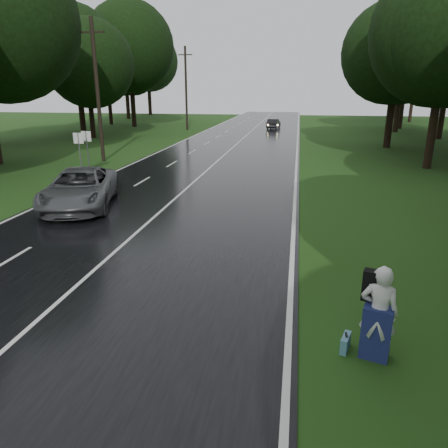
# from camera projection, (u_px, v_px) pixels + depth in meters

# --- Properties ---
(ground) EXTENTS (160.00, 160.00, 0.00)m
(ground) POSITION_uv_depth(u_px,v_px,m) (61.00, 301.00, 10.73)
(ground) COLOR #204414
(ground) RESTS_ON ground
(road) EXTENTS (12.00, 140.00, 0.04)m
(road) POSITION_uv_depth(u_px,v_px,m) (213.00, 165.00, 29.47)
(road) COLOR black
(road) RESTS_ON ground
(lane_center) EXTENTS (0.12, 140.00, 0.01)m
(lane_center) POSITION_uv_depth(u_px,v_px,m) (213.00, 165.00, 29.46)
(lane_center) COLOR silver
(lane_center) RESTS_ON road
(grey_car) EXTENTS (4.41, 6.61, 1.69)m
(grey_car) POSITION_uv_depth(u_px,v_px,m) (80.00, 188.00, 18.95)
(grey_car) COLOR #515356
(grey_car) RESTS_ON road
(far_car) EXTENTS (1.74, 3.93, 1.26)m
(far_car) POSITION_uv_depth(u_px,v_px,m) (274.00, 124.00, 55.84)
(far_car) COLOR black
(far_car) RESTS_ON road
(hitchhiker) EXTENTS (0.84, 0.79, 2.01)m
(hitchhiker) POSITION_uv_depth(u_px,v_px,m) (378.00, 316.00, 8.25)
(hitchhiker) COLOR silver
(hitchhiker) RESTS_ON ground
(suitcase) EXTENTS (0.27, 0.49, 0.34)m
(suitcase) POSITION_uv_depth(u_px,v_px,m) (345.00, 343.00, 8.69)
(suitcase) COLOR teal
(suitcase) RESTS_ON ground
(utility_pole_mid) EXTENTS (1.80, 0.28, 9.85)m
(utility_pole_mid) POSITION_uv_depth(u_px,v_px,m) (104.00, 161.00, 31.43)
(utility_pole_mid) COLOR black
(utility_pole_mid) RESTS_ON ground
(utility_pole_far) EXTENTS (1.80, 0.28, 10.16)m
(utility_pole_far) POSITION_uv_depth(u_px,v_px,m) (187.00, 130.00, 54.69)
(utility_pole_far) COLOR black
(utility_pole_far) RESTS_ON ground
(road_sign_a) EXTENTS (0.64, 0.10, 2.66)m
(road_sign_a) POSITION_uv_depth(u_px,v_px,m) (82.00, 177.00, 25.83)
(road_sign_a) COLOR white
(road_sign_a) RESTS_ON ground
(road_sign_b) EXTENTS (0.64, 0.10, 2.67)m
(road_sign_b) POSITION_uv_depth(u_px,v_px,m) (90.00, 174.00, 26.75)
(road_sign_b) COLOR white
(road_sign_b) RESTS_ON ground
(tree_left_e) EXTENTS (8.18, 8.18, 12.79)m
(tree_left_e) POSITION_uv_depth(u_px,v_px,m) (94.00, 138.00, 46.02)
(tree_left_e) COLOR black
(tree_left_e) RESTS_ON ground
(tree_left_f) EXTENTS (11.55, 11.55, 18.04)m
(tree_left_f) POSITION_uv_depth(u_px,v_px,m) (134.00, 127.00, 59.49)
(tree_left_f) COLOR black
(tree_left_f) RESTS_ON ground
(tree_right_d) EXTENTS (9.71, 9.71, 15.18)m
(tree_right_d) POSITION_uv_depth(u_px,v_px,m) (426.00, 168.00, 28.52)
(tree_right_d) COLOR black
(tree_right_d) RESTS_ON ground
(tree_right_e) EXTENTS (9.26, 9.26, 14.47)m
(tree_right_e) POSITION_uv_depth(u_px,v_px,m) (386.00, 148.00, 38.44)
(tree_right_e) COLOR black
(tree_right_e) RESTS_ON ground
(tree_right_f) EXTENTS (10.38, 10.38, 16.22)m
(tree_right_f) POSITION_uv_depth(u_px,v_px,m) (395.00, 132.00, 52.21)
(tree_right_f) COLOR black
(tree_right_f) RESTS_ON ground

